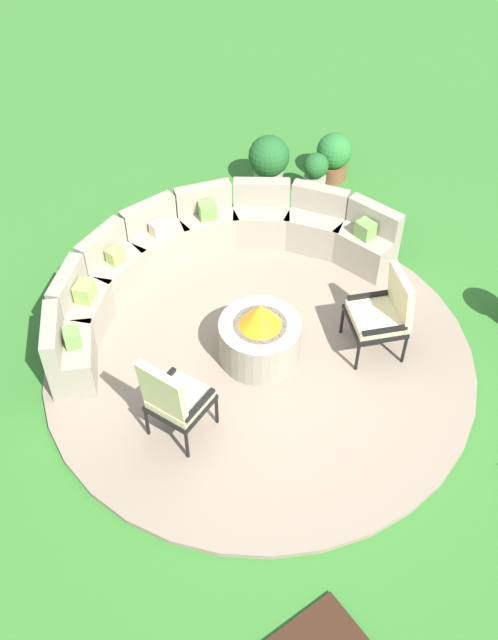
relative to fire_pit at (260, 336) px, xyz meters
name	(u,v)px	position (x,y,z in m)	size (l,w,h in m)	color
ground_plane	(259,359)	(0.00, 0.00, -0.36)	(24.00, 24.00, 0.00)	#387A2D
patio_circle	(260,357)	(0.00, 0.00, -0.33)	(4.72, 4.72, 0.06)	gray
fire_pit	(260,336)	(0.00, 0.00, 0.00)	(0.89, 0.89, 0.77)	#9E937F
curved_stone_bench	(200,257)	(0.17, 1.43, 0.02)	(4.37, 2.16, 0.81)	#9E937F
lounge_chair_front_left	(173,398)	(-1.29, -0.37, 0.27)	(0.71, 0.69, 1.14)	black
lounge_chair_front_right	(384,311)	(1.16, -0.66, 0.24)	(0.76, 0.77, 1.02)	black
potted_plant_0	(269,161)	(2.01, 2.53, 0.08)	(0.57, 0.57, 0.80)	#A89E8E
potted_plant_1	(315,174)	(2.40, 1.99, 0.00)	(0.35, 0.35, 0.68)	#A89E8E
potted_plant_3	(334,155)	(2.90, 2.18, 0.02)	(0.50, 0.50, 0.70)	brown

